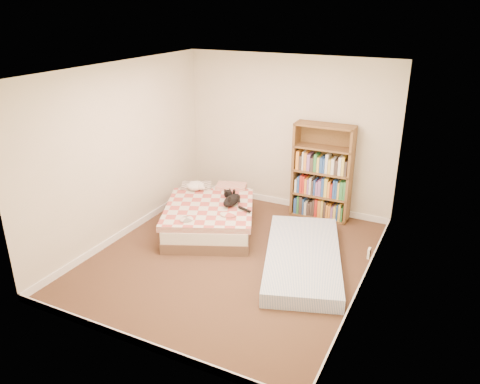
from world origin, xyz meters
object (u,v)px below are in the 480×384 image
at_px(white_dog, 195,186).
at_px(bookshelf, 322,184).
at_px(bed, 211,215).
at_px(black_cat, 233,199).
at_px(floor_mattress, 303,257).

bearing_deg(white_dog, bookshelf, -11.92).
bearing_deg(bed, black_cat, -7.61).
bearing_deg(black_cat, white_dog, 122.12).
xyz_separation_m(floor_mattress, black_cat, (-1.29, 0.51, 0.39)).
distance_m(black_cat, white_dog, 0.83).
bearing_deg(black_cat, floor_mattress, -63.75).
height_order(bed, black_cat, black_cat).
distance_m(floor_mattress, black_cat, 1.45).
bearing_deg(black_cat, bookshelf, 2.53).
relative_size(bed, bookshelf, 1.36).
xyz_separation_m(bed, white_dog, (-0.46, 0.32, 0.28)).
distance_m(bookshelf, white_dog, 2.01).
relative_size(floor_mattress, white_dog, 5.50).
bearing_deg(bookshelf, white_dog, -157.15).
height_order(bookshelf, white_dog, bookshelf).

